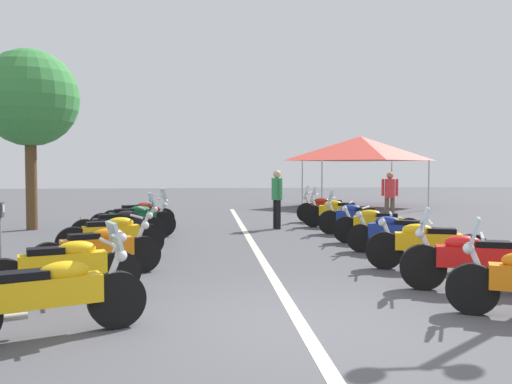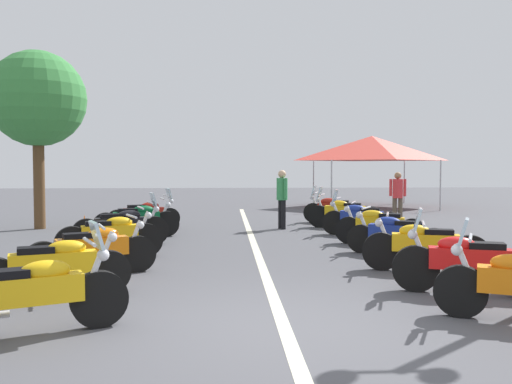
{
  "view_description": "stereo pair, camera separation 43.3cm",
  "coord_description": "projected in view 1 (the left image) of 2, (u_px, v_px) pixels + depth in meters",
  "views": [
    {
      "loc": [
        -6.04,
        1.09,
        1.83
      ],
      "look_at": [
        5.74,
        0.0,
        1.27
      ],
      "focal_mm": 37.98,
      "sensor_mm": 36.0,
      "label": 1
    },
    {
      "loc": [
        -6.04,
        0.66,
        1.83
      ],
      "look_at": [
        5.74,
        0.0,
        1.27
      ],
      "focal_mm": 37.98,
      "sensor_mm": 36.0,
      "label": 2
    }
  ],
  "objects": [
    {
      "name": "ground_plane",
      "position": [
        302.0,
        326.0,
        6.2
      ],
      "size": [
        80.0,
        80.0,
        0.0
      ],
      "primitive_type": "plane",
      "color": "#4C4C51"
    },
    {
      "name": "lane_centre_stripe",
      "position": [
        257.0,
        251.0,
        11.74
      ],
      "size": [
        22.82,
        0.16,
        0.01
      ],
      "primitive_type": "cube",
      "color": "beige",
      "rests_on": "ground_plane"
    },
    {
      "name": "motorcycle_left_row_0",
      "position": [
        50.0,
        294.0,
        5.76
      ],
      "size": [
        1.06,
        2.01,
        1.21
      ],
      "rotation": [
        0.0,
        0.0,
        -1.15
      ],
      "color": "black",
      "rests_on": "ground_plane"
    },
    {
      "name": "motorcycle_left_row_1",
      "position": [
        65.0,
        267.0,
        7.45
      ],
      "size": [
        0.95,
        2.05,
        0.99
      ],
      "rotation": [
        0.0,
        0.0,
        -1.23
      ],
      "color": "black",
      "rests_on": "ground_plane"
    },
    {
      "name": "motorcycle_left_row_2",
      "position": [
        99.0,
        250.0,
        8.95
      ],
      "size": [
        1.08,
        2.02,
        0.99
      ],
      "rotation": [
        0.0,
        0.0,
        -1.14
      ],
      "color": "black",
      "rests_on": "ground_plane"
    },
    {
      "name": "motorcycle_left_row_3",
      "position": [
        112.0,
        236.0,
        10.63
      ],
      "size": [
        0.89,
        2.03,
        1.02
      ],
      "rotation": [
        0.0,
        0.0,
        -1.25
      ],
      "color": "black",
      "rests_on": "ground_plane"
    },
    {
      "name": "motorcycle_left_row_4",
      "position": [
        121.0,
        226.0,
        12.29
      ],
      "size": [
        0.93,
        2.11,
        1.22
      ],
      "rotation": [
        0.0,
        0.0,
        -1.24
      ],
      "color": "black",
      "rests_on": "ground_plane"
    },
    {
      "name": "motorcycle_left_row_5",
      "position": [
        134.0,
        220.0,
        13.82
      ],
      "size": [
        0.81,
        2.16,
        1.01
      ],
      "rotation": [
        0.0,
        0.0,
        -1.32
      ],
      "color": "black",
      "rests_on": "ground_plane"
    },
    {
      "name": "motorcycle_left_row_6",
      "position": [
        140.0,
        214.0,
        15.62
      ],
      "size": [
        1.01,
        2.03,
        1.19
      ],
      "rotation": [
        0.0,
        0.0,
        -1.19
      ],
      "color": "black",
      "rests_on": "ground_plane"
    },
    {
      "name": "motorcycle_right_row_1",
      "position": [
        474.0,
        260.0,
        7.85
      ],
      "size": [
        0.94,
        2.08,
        1.23
      ],
      "rotation": [
        0.0,
        0.0,
        1.25
      ],
      "color": "black",
      "rests_on": "ground_plane"
    },
    {
      "name": "motorcycle_right_row_2",
      "position": [
        427.0,
        244.0,
        9.49
      ],
      "size": [
        0.92,
        2.09,
        1.01
      ],
      "rotation": [
        0.0,
        0.0,
        1.27
      ],
      "color": "black",
      "rests_on": "ground_plane"
    },
    {
      "name": "motorcycle_right_row_3",
      "position": [
        395.0,
        233.0,
        11.25
      ],
      "size": [
        1.16,
        1.88,
        0.98
      ],
      "rotation": [
        0.0,
        0.0,
        1.06
      ],
      "color": "black",
      "rests_on": "ground_plane"
    },
    {
      "name": "motorcycle_right_row_4",
      "position": [
        377.0,
        225.0,
        12.73
      ],
      "size": [
        0.98,
        2.0,
        1.0
      ],
      "rotation": [
        0.0,
        0.0,
        1.21
      ],
      "color": "black",
      "rests_on": "ground_plane"
    },
    {
      "name": "motorcycle_right_row_5",
      "position": [
        356.0,
        218.0,
        14.42
      ],
      "size": [
        0.99,
        2.01,
        1.21
      ],
      "rotation": [
        0.0,
        0.0,
        1.2
      ],
      "color": "black",
      "rests_on": "ground_plane"
    },
    {
      "name": "motorcycle_right_row_6",
      "position": [
        338.0,
        212.0,
        16.11
      ],
      "size": [
        0.99,
        2.12,
        1.22
      ],
      "rotation": [
        0.0,
        0.0,
        1.22
      ],
      "color": "black",
      "rests_on": "ground_plane"
    },
    {
      "name": "motorcycle_right_row_7",
      "position": [
        326.0,
        208.0,
        17.57
      ],
      "size": [
        0.94,
        1.92,
        1.21
      ],
      "rotation": [
        0.0,
        0.0,
        1.21
      ],
      "color": "black",
      "rests_on": "ground_plane"
    },
    {
      "name": "traffic_cone_0",
      "position": [
        81.0,
        228.0,
        13.42
      ],
      "size": [
        0.36,
        0.36,
        0.61
      ],
      "color": "orange",
      "rests_on": "ground_plane"
    },
    {
      "name": "bystander_1",
      "position": [
        390.0,
        193.0,
        17.53
      ],
      "size": [
        0.32,
        0.51,
        1.65
      ],
      "rotation": [
        0.0,
        0.0,
        2.87
      ],
      "color": "brown",
      "rests_on": "ground_plane"
    },
    {
      "name": "bystander_3",
      "position": [
        277.0,
        194.0,
        15.82
      ],
      "size": [
        0.5,
        0.32,
        1.72
      ],
      "rotation": [
        0.0,
        0.0,
        5.08
      ],
      "color": "black",
      "rests_on": "ground_plane"
    },
    {
      "name": "roadside_tree_0",
      "position": [
        30.0,
        99.0,
        15.5
      ],
      "size": [
        2.77,
        2.77,
        5.18
      ],
      "color": "brown",
      "rests_on": "ground_plane"
    },
    {
      "name": "event_tent",
      "position": [
        361.0,
        148.0,
        24.56
      ],
      "size": [
        5.04,
        5.04,
        3.2
      ],
      "color": "#E54C3F",
      "rests_on": "ground_plane"
    }
  ]
}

